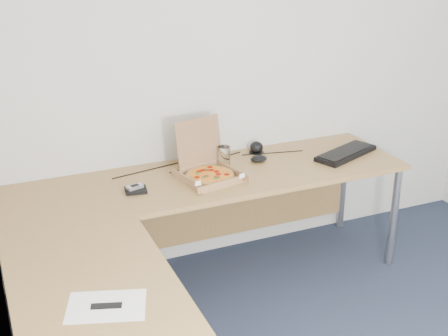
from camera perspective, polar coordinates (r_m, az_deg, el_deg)
name	(u,v)px	position (r m, az deg, el deg)	size (l,w,h in m)	color
room_shell	(447,163)	(2.67, 20.15, 0.47)	(3.50, 3.50, 2.50)	beige
desk	(182,219)	(3.26, -3.92, -4.80)	(2.50, 2.20, 0.73)	#A27941
pizza_box	(209,172)	(3.67, -1.42, -0.38)	(0.32, 0.37, 0.32)	#A4754A
drinking_glass	(224,157)	(3.83, 0.01, 1.05)	(0.08, 0.08, 0.14)	white
keyboard	(346,153)	(4.11, 11.32, 1.35)	(0.48, 0.17, 0.03)	black
mouse	(259,159)	(3.93, 3.27, 0.87)	(0.11, 0.07, 0.04)	black
wallet	(136,190)	(3.53, -8.25, -2.06)	(0.12, 0.10, 0.02)	black
phone	(135,187)	(3.53, -8.34, -1.75)	(0.09, 0.05, 0.02)	#B2B5BA
paper_sheet	(106,306)	(2.57, -10.94, -12.55)	(0.32, 0.22, 0.00)	white
dome_speaker	(256,147)	(4.08, 3.05, 2.00)	(0.10, 0.10, 0.08)	black
cable_bundle	(206,162)	(3.92, -1.68, 0.56)	(0.63, 0.04, 0.01)	black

